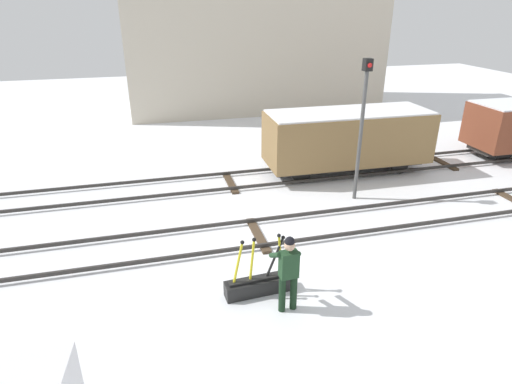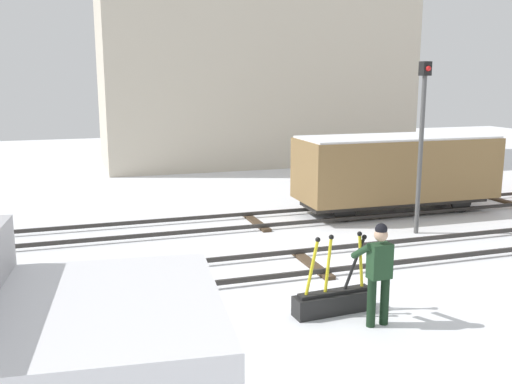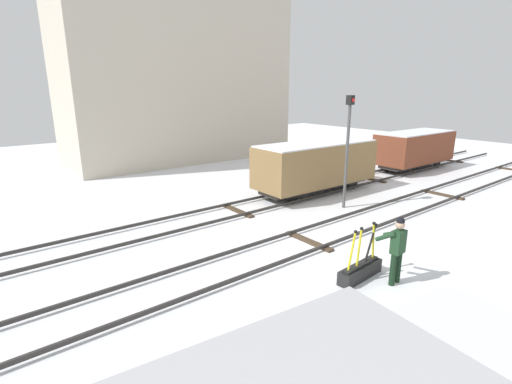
% 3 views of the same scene
% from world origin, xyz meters
% --- Properties ---
extents(ground_plane, '(60.00, 60.00, 0.00)m').
position_xyz_m(ground_plane, '(0.00, 0.00, 0.00)').
color(ground_plane, white).
extents(track_main_line, '(44.00, 1.94, 0.18)m').
position_xyz_m(track_main_line, '(0.00, 0.00, 0.11)').
color(track_main_line, '#2D2B28').
rests_on(track_main_line, ground_plane).
extents(track_siding_near, '(44.00, 1.94, 0.18)m').
position_xyz_m(track_siding_near, '(0.00, 3.94, 0.11)').
color(track_siding_near, '#2D2B28').
rests_on(track_siding_near, ground_plane).
extents(switch_lever_frame, '(1.54, 0.45, 1.45)m').
position_xyz_m(switch_lever_frame, '(-0.65, -2.49, 0.25)').
color(switch_lever_frame, black).
rests_on(switch_lever_frame, ground_plane).
extents(rail_worker, '(0.56, 0.68, 1.78)m').
position_xyz_m(rail_worker, '(-0.20, -3.17, 1.01)').
color(rail_worker, black).
rests_on(rail_worker, ground_plane).
extents(signal_post, '(0.24, 0.32, 4.53)m').
position_xyz_m(signal_post, '(3.79, 1.65, 2.72)').
color(signal_post, '#4C4C4C').
rests_on(signal_post, ground_plane).
extents(apartment_building, '(15.09, 5.82, 11.22)m').
position_xyz_m(apartment_building, '(3.94, 16.06, 5.62)').
color(apartment_building, beige).
rests_on(apartment_building, ground_plane).
extents(freight_car_near_switch, '(6.15, 2.25, 2.39)m').
position_xyz_m(freight_car_near_switch, '(4.51, 3.94, 1.37)').
color(freight_car_near_switch, '#2D2B28').
rests_on(freight_car_near_switch, ground_plane).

